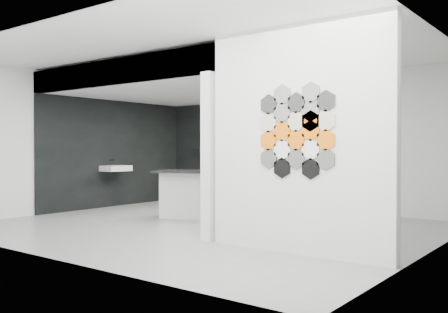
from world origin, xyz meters
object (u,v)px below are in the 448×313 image
wall_basin (116,168)px  utensil_cup (215,144)px  partition_panel (298,139)px  stockpot (210,143)px  bottle_dark (233,143)px  glass_bowl (300,144)px  kitchen_island (202,193)px  kettle (293,143)px  glass_vase (300,143)px

wall_basin → utensil_cup: (1.13, 2.07, 0.53)m
partition_panel → stockpot: size_ratio=14.20×
partition_panel → bottle_dark: partition_panel is taller
glass_bowl → wall_basin: bearing=-148.7°
partition_panel → glass_bowl: size_ratio=20.24×
kitchen_island → kettle: kettle is taller
partition_panel → kitchen_island: 3.49m
partition_panel → bottle_dark: 5.44m
wall_basin → utensil_cup: utensil_cup is taller
glass_bowl → kitchen_island: bearing=-110.9°
stockpot → utensil_cup: stockpot is taller
kitchen_island → kettle: 2.49m
wall_basin → stockpot: stockpot is taller
wall_basin → utensil_cup: bearing=61.4°
stockpot → glass_bowl: bearing=0.0°
partition_panel → bottle_dark: (-3.83, 3.87, 0.01)m
partition_panel → glass_vase: 4.39m
partition_panel → stockpot: bearing=139.4°
kitchen_island → glass_vase: (0.84, 2.20, 0.94)m
partition_panel → stockpot: partition_panel is taller
wall_basin → glass_vase: glass_vase is taller
kitchen_island → bottle_dark: bearing=88.5°
wall_basin → bottle_dark: 2.69m
glass_bowl → kettle: bearing=180.0°
utensil_cup → kitchen_island: bearing=-57.2°
partition_panel → wall_basin: partition_panel is taller
glass_vase → kettle: bearing=180.0°
partition_panel → stockpot: (-4.51, 3.87, 0.00)m
kitchen_island → glass_bowl: size_ratio=13.19×
stockpot → glass_vase: (2.44, 0.00, -0.01)m
utensil_cup → partition_panel: bearing=-41.7°
wall_basin → kitchen_island: kitchen_island is taller
wall_basin → glass_bowl: (3.39, 2.07, 0.52)m
glass_bowl → utensil_cup: utensil_cup is taller
glass_bowl → stockpot: bearing=180.0°
stockpot → glass_vase: bearing=0.0°
stockpot → bottle_dark: bearing=0.0°
bottle_dark → utensil_cup: (-0.51, 0.00, -0.03)m
wall_basin → stockpot: 2.34m
bottle_dark → utensil_cup: bottle_dark is taller
glass_vase → kitchen_island: bearing=-110.9°
bottle_dark → utensil_cup: bearing=180.0°
kettle → glass_vase: bearing=-5.5°
partition_panel → glass_vase: (-2.08, 3.87, -0.01)m
glass_vase → utensil_cup: size_ratio=1.28×
bottle_dark → glass_vase: bearing=0.0°
partition_panel → wall_basin: bearing=161.8°
glass_bowl → bottle_dark: size_ratio=0.78×
glass_vase → glass_bowl: bearing=0.0°
stockpot → kettle: kettle is taller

